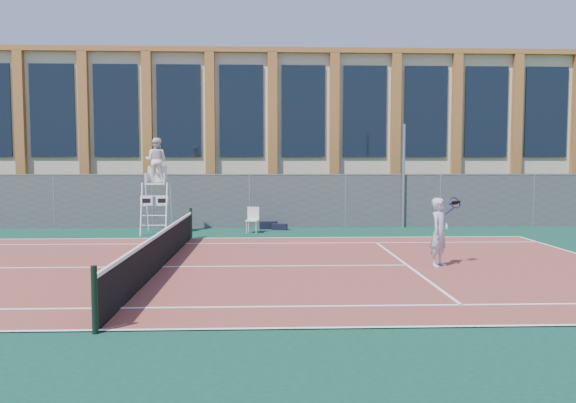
{
  "coord_description": "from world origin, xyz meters",
  "views": [
    {
      "loc": [
        2.73,
        -14.44,
        2.72
      ],
      "look_at": [
        3.38,
        3.0,
        1.5
      ],
      "focal_mm": 35.0,
      "sensor_mm": 36.0,
      "label": 1
    }
  ],
  "objects_px": {
    "steel_pole": "(403,176)",
    "tennis_player": "(439,232)",
    "umpire_chair": "(156,163)",
    "plastic_chair": "(253,218)"
  },
  "relations": [
    {
      "from": "steel_pole",
      "to": "tennis_player",
      "type": "distance_m",
      "value": 9.05
    },
    {
      "from": "umpire_chair",
      "to": "plastic_chair",
      "type": "bearing_deg",
      "value": 1.36
    },
    {
      "from": "steel_pole",
      "to": "umpire_chair",
      "type": "distance_m",
      "value": 10.03
    },
    {
      "from": "plastic_chair",
      "to": "tennis_player",
      "type": "xyz_separation_m",
      "value": [
        5.02,
        -7.32,
        0.33
      ]
    },
    {
      "from": "umpire_chair",
      "to": "steel_pole",
      "type": "bearing_deg",
      "value": 9.48
    },
    {
      "from": "steel_pole",
      "to": "tennis_player",
      "type": "height_order",
      "value": "steel_pole"
    },
    {
      "from": "umpire_chair",
      "to": "plastic_chair",
      "type": "distance_m",
      "value": 4.21
    },
    {
      "from": "umpire_chair",
      "to": "tennis_player",
      "type": "distance_m",
      "value": 11.43
    },
    {
      "from": "steel_pole",
      "to": "tennis_player",
      "type": "relative_size",
      "value": 2.41
    },
    {
      "from": "plastic_chair",
      "to": "tennis_player",
      "type": "height_order",
      "value": "tennis_player"
    }
  ]
}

